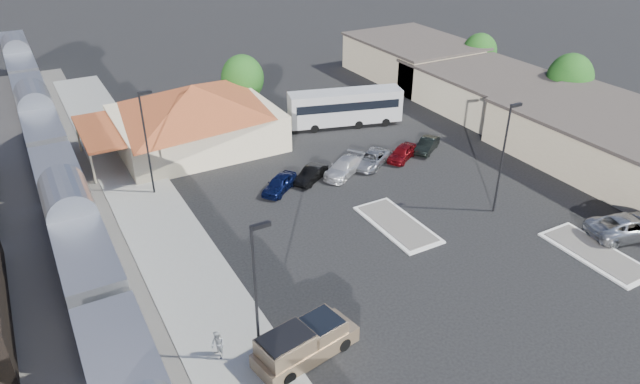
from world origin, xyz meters
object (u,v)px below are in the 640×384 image
station_depot (194,115)px  coach_bus (345,106)px  pickup_truck (306,342)px  suv (628,226)px

station_depot → coach_bus: 15.78m
station_depot → coach_bus: station_depot is taller
pickup_truck → suv: pickup_truck is taller
suv → pickup_truck: bearing=103.0°
station_depot → pickup_truck: station_depot is taller
station_depot → suv: size_ratio=2.97×
station_depot → suv: station_depot is taller
suv → coach_bus: (-7.06, 28.69, 1.36)m
pickup_truck → suv: bearing=-102.2°
suv → coach_bus: size_ratio=0.50×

